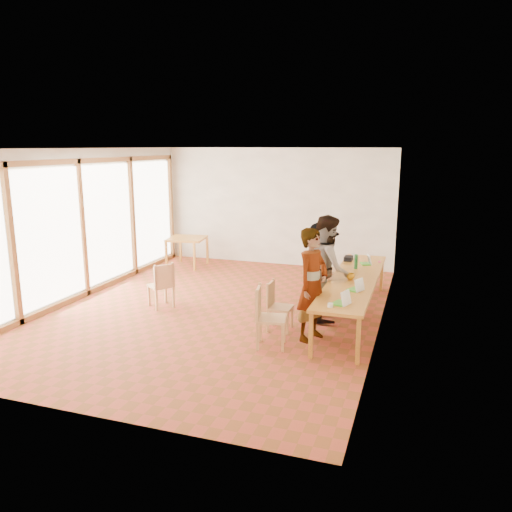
{
  "coord_description": "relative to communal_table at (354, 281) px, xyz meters",
  "views": [
    {
      "loc": [
        3.58,
        -8.33,
        3.05
      ],
      "look_at": [
        0.78,
        -0.01,
        1.1
      ],
      "focal_mm": 35.0,
      "sensor_mm": 36.0,
      "label": 1
    }
  ],
  "objects": [
    {
      "name": "chair_empty",
      "position": [
        -0.76,
        1.55,
        -0.09
      ],
      "size": [
        0.49,
        0.49,
        0.53
      ],
      "rotation": [
        0.0,
        0.0,
        -0.04
      ],
      "color": "tan",
      "rests_on": "ground"
    },
    {
      "name": "ground",
      "position": [
        -2.5,
        -0.32,
        -0.7
      ],
      "size": [
        8.0,
        8.0,
        0.0
      ],
      "primitive_type": "plane",
      "color": "#A23E27",
      "rests_on": "ground"
    },
    {
      "name": "person_far",
      "position": [
        -0.65,
        0.27,
        0.14
      ],
      "size": [
        0.64,
        1.1,
        1.69
      ],
      "primitive_type": "imported",
      "rotation": [
        0.0,
        0.0,
        1.58
      ],
      "color": "gray",
      "rests_on": "ground"
    },
    {
      "name": "ceiling",
      "position": [
        -2.5,
        -0.32,
        2.32
      ],
      "size": [
        6.0,
        8.0,
        0.04
      ],
      "primitive_type": "cube",
      "color": "white",
      "rests_on": "wall_back"
    },
    {
      "name": "window_wall",
      "position": [
        -5.46,
        -0.32,
        0.8
      ],
      "size": [
        0.1,
        8.0,
        3.0
      ],
      "primitive_type": "cube",
      "color": "white",
      "rests_on": "ground"
    },
    {
      "name": "chair_near",
      "position": [
        -1.11,
        -1.73,
        -0.12
      ],
      "size": [
        0.52,
        0.52,
        0.51
      ],
      "rotation": [
        0.0,
        0.0,
        0.2
      ],
      "color": "tan",
      "rests_on": "ground"
    },
    {
      "name": "pink_phone",
      "position": [
        0.32,
        1.43,
        0.05
      ],
      "size": [
        0.05,
        0.1,
        0.01
      ],
      "primitive_type": "cube",
      "color": "#DF3A6E",
      "rests_on": "communal_table"
    },
    {
      "name": "communal_table",
      "position": [
        0.0,
        0.0,
        0.0
      ],
      "size": [
        0.8,
        4.0,
        0.75
      ],
      "color": "orange",
      "rests_on": "ground"
    },
    {
      "name": "wall_front",
      "position": [
        -2.5,
        -4.32,
        0.8
      ],
      "size": [
        6.0,
        0.1,
        3.0
      ],
      "primitive_type": "cube",
      "color": "white",
      "rests_on": "ground"
    },
    {
      "name": "black_pouch",
      "position": [
        -0.3,
        1.35,
        0.09
      ],
      "size": [
        0.16,
        0.26,
        0.09
      ],
      "primitive_type": "cube",
      "color": "black",
      "rests_on": "communal_table"
    },
    {
      "name": "green_bottle",
      "position": [
        -0.06,
        0.71,
        0.19
      ],
      "size": [
        0.07,
        0.07,
        0.28
      ],
      "primitive_type": "cylinder",
      "color": "#237B39",
      "rests_on": "communal_table"
    },
    {
      "name": "condiment_cup",
      "position": [
        -0.1,
        -1.75,
        0.08
      ],
      "size": [
        0.08,
        0.08,
        0.06
      ],
      "primitive_type": "cylinder",
      "color": "white",
      "rests_on": "communal_table"
    },
    {
      "name": "wall_right",
      "position": [
        0.5,
        -0.32,
        0.8
      ],
      "size": [
        0.1,
        8.0,
        3.0
      ],
      "primitive_type": "cube",
      "color": "white",
      "rests_on": "ground"
    },
    {
      "name": "person_mid",
      "position": [
        -0.46,
        -0.14,
        0.23
      ],
      "size": [
        0.95,
        1.08,
        1.87
      ],
      "primitive_type": "imported",
      "rotation": [
        0.0,
        0.0,
        1.88
      ],
      "color": "gray",
      "rests_on": "ground"
    },
    {
      "name": "wall_back",
      "position": [
        -2.5,
        3.68,
        0.8
      ],
      "size": [
        6.0,
        0.1,
        3.0
      ],
      "primitive_type": "cube",
      "color": "white",
      "rests_on": "ground"
    },
    {
      "name": "laptop_near",
      "position": [
        0.05,
        -1.56,
        0.11
      ],
      "size": [
        0.29,
        0.3,
        0.21
      ],
      "rotation": [
        0.0,
        0.0,
        -0.33
      ],
      "color": "green",
      "rests_on": "communal_table"
    },
    {
      "name": "chair_mid",
      "position": [
        -1.16,
        -0.98,
        -0.19
      ],
      "size": [
        0.39,
        0.39,
        0.44
      ],
      "rotation": [
        0.0,
        0.0,
        0.01
      ],
      "color": "tan",
      "rests_on": "ground"
    },
    {
      "name": "side_table",
      "position": [
        -4.6,
        2.66,
        -0.03
      ],
      "size": [
        0.9,
        0.9,
        0.75
      ],
      "rotation": [
        0.0,
        0.0,
        0.17
      ],
      "color": "orange",
      "rests_on": "ground"
    },
    {
      "name": "person_near",
      "position": [
        -0.49,
        -1.19,
        0.2
      ],
      "size": [
        0.64,
        0.77,
        1.81
      ],
      "primitive_type": "imported",
      "rotation": [
        0.0,
        0.0,
        1.19
      ],
      "color": "gray",
      "rests_on": "ground"
    },
    {
      "name": "laptop_mid",
      "position": [
        0.15,
        -0.78,
        0.1
      ],
      "size": [
        0.29,
        0.3,
        0.21
      ],
      "rotation": [
        0.0,
        0.0,
        -0.43
      ],
      "color": "green",
      "rests_on": "communal_table"
    },
    {
      "name": "chair_far",
      "position": [
        -1.1,
        1.41,
        -0.19
      ],
      "size": [
        0.4,
        0.4,
        0.45
      ],
      "rotation": [
        0.0,
        0.0,
        -0.02
      ],
      "color": "tan",
      "rests_on": "ground"
    },
    {
      "name": "yellow_mug",
      "position": [
        -0.05,
        -0.12,
        0.1
      ],
      "size": [
        0.14,
        0.14,
        0.11
      ],
      "primitive_type": "imported",
      "rotation": [
        0.0,
        0.0,
        0.01
      ],
      "color": "#CB840C",
      "rests_on": "communal_table"
    },
    {
      "name": "chair_spare",
      "position": [
        -3.52,
        -0.56,
        -0.17
      ],
      "size": [
        0.57,
        0.57,
        0.47
      ],
      "rotation": [
        0.0,
        0.0,
        2.5
      ],
      "color": "tan",
      "rests_on": "ground"
    },
    {
      "name": "clear_glass",
      "position": [
        -0.24,
        1.65,
        0.09
      ],
      "size": [
        0.07,
        0.07,
        0.09
      ],
      "primitive_type": "cylinder",
      "color": "silver",
      "rests_on": "communal_table"
    },
    {
      "name": "laptop_far",
      "position": [
        0.1,
        1.14,
        0.1
      ],
      "size": [
        0.26,
        0.27,
        0.19
      ],
      "rotation": [
        0.0,
        0.0,
        0.35
      ],
      "color": "green",
      "rests_on": "communal_table"
    }
  ]
}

